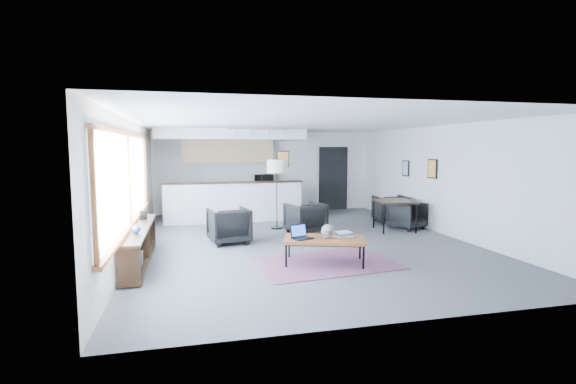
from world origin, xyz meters
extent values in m
cube|color=#49494B|center=(0.00, 0.00, -0.01)|extent=(7.00, 9.00, 0.01)
cube|color=white|center=(0.00, 0.00, 2.60)|extent=(7.00, 9.00, 0.01)
cube|color=silver|center=(0.00, 4.50, 1.30)|extent=(7.00, 0.01, 2.60)
cube|color=silver|center=(0.00, -4.50, 1.30)|extent=(7.00, 0.01, 2.60)
cube|color=silver|center=(-3.50, 0.00, 1.30)|extent=(0.01, 9.00, 2.60)
cube|color=silver|center=(3.50, 0.00, 1.30)|extent=(0.01, 9.00, 2.60)
cube|color=#8CBFFF|center=(-3.47, -0.90, 1.50)|extent=(0.02, 5.80, 1.55)
cube|color=brown|center=(-3.44, -0.90, 0.70)|extent=(0.10, 5.95, 0.06)
cube|color=brown|center=(-3.45, -0.90, 2.30)|extent=(0.06, 5.95, 0.06)
cube|color=brown|center=(-3.45, -3.80, 1.50)|extent=(0.06, 0.06, 1.60)
cube|color=brown|center=(-3.45, -0.90, 1.50)|extent=(0.06, 0.06, 1.60)
cube|color=brown|center=(-3.45, 2.00, 1.50)|extent=(0.06, 0.06, 1.60)
cube|color=black|center=(-3.30, -1.00, 0.62)|extent=(0.35, 3.00, 0.05)
cube|color=black|center=(-3.30, -1.00, 0.05)|extent=(0.35, 3.00, 0.05)
cube|color=black|center=(-3.30, -2.45, 0.33)|extent=(0.33, 0.04, 0.55)
cube|color=black|center=(-3.30, -1.00, 0.33)|extent=(0.33, 0.04, 0.55)
cube|color=black|center=(-3.30, 0.45, 0.33)|extent=(0.33, 0.04, 0.55)
cube|color=#3359A5|center=(-3.30, -2.30, 0.17)|extent=(0.18, 0.04, 0.20)
cube|color=silver|center=(-3.30, -2.13, 0.18)|extent=(0.18, 0.04, 0.22)
cube|color=maroon|center=(-3.30, -1.96, 0.20)|extent=(0.18, 0.04, 0.24)
cube|color=black|center=(-3.30, -1.79, 0.17)|extent=(0.18, 0.04, 0.20)
cube|color=#3359A5|center=(-3.30, -1.62, 0.18)|extent=(0.18, 0.04, 0.22)
cube|color=silver|center=(-3.30, -1.45, 0.20)|extent=(0.18, 0.04, 0.24)
cube|color=maroon|center=(-3.30, -1.28, 0.17)|extent=(0.18, 0.04, 0.20)
cube|color=black|center=(-3.30, -1.11, 0.18)|extent=(0.18, 0.04, 0.22)
cube|color=#3359A5|center=(-3.30, -0.94, 0.20)|extent=(0.18, 0.03, 0.24)
cube|color=silver|center=(-3.30, -0.77, 0.17)|extent=(0.18, 0.03, 0.20)
cube|color=maroon|center=(-3.30, -0.60, 0.18)|extent=(0.18, 0.03, 0.22)
cube|color=black|center=(-3.30, -0.43, 0.20)|extent=(0.18, 0.04, 0.24)
cube|color=black|center=(-3.30, -0.20, 0.73)|extent=(0.14, 0.02, 0.18)
sphere|color=#264C99|center=(-3.28, -1.60, 0.71)|extent=(0.14, 0.14, 0.14)
cube|color=white|center=(-1.20, 2.70, 0.55)|extent=(3.80, 0.25, 1.10)
cube|color=black|center=(-1.20, 2.70, 1.11)|extent=(3.85, 0.32, 0.04)
cube|color=white|center=(-1.20, 4.15, 0.45)|extent=(3.80, 0.60, 0.90)
cube|color=#2D2D2D|center=(-1.20, 4.15, 0.91)|extent=(3.82, 0.62, 0.04)
cube|color=tan|center=(-1.20, 4.30, 1.95)|extent=(2.80, 0.35, 0.70)
cube|color=white|center=(-1.20, 3.60, 2.45)|extent=(4.20, 1.80, 0.30)
cube|color=black|center=(0.20, 2.71, 1.75)|extent=(0.35, 0.03, 0.45)
cube|color=orange|center=(0.20, 2.69, 1.75)|extent=(0.30, 0.01, 0.40)
cube|color=black|center=(2.30, 4.42, 1.05)|extent=(1.00, 0.12, 2.10)
cube|color=white|center=(1.78, 4.43, 1.05)|extent=(0.06, 0.10, 2.10)
cube|color=white|center=(2.82, 4.43, 1.05)|extent=(0.06, 0.10, 2.10)
cube|color=white|center=(2.30, 4.43, 2.12)|extent=(1.10, 0.10, 0.06)
cube|color=silver|center=(-0.60, 2.20, 2.56)|extent=(1.60, 0.04, 0.04)
cylinder|color=silver|center=(-1.25, 2.20, 2.48)|extent=(0.07, 0.07, 0.09)
cylinder|color=silver|center=(-0.80, 2.20, 2.48)|extent=(0.07, 0.07, 0.09)
cylinder|color=silver|center=(-0.35, 2.20, 2.48)|extent=(0.07, 0.07, 0.09)
cylinder|color=silver|center=(0.10, 2.20, 2.48)|extent=(0.07, 0.07, 0.09)
cube|color=black|center=(3.47, 0.40, 1.55)|extent=(0.03, 0.38, 0.48)
cube|color=orange|center=(3.46, 0.40, 1.55)|extent=(0.00, 0.32, 0.42)
cube|color=black|center=(3.47, 1.70, 1.50)|extent=(0.03, 0.34, 0.44)
cube|color=#859FC5|center=(3.46, 1.70, 1.50)|extent=(0.00, 0.28, 0.38)
cube|color=#5B2F48|center=(-0.08, -1.86, 0.01)|extent=(2.63, 1.94, 0.01)
cube|color=brown|center=(-0.08, -1.86, 0.44)|extent=(1.59, 1.17, 0.05)
cube|color=black|center=(-0.81, -1.97, 0.21)|extent=(0.04, 0.04, 0.42)
cube|color=black|center=(-0.61, -1.35, 0.21)|extent=(0.04, 0.04, 0.42)
cube|color=black|center=(0.44, -2.38, 0.21)|extent=(0.04, 0.04, 0.42)
cube|color=black|center=(0.64, -1.76, 0.21)|extent=(0.04, 0.04, 0.42)
cube|color=black|center=(-0.19, -2.18, 0.41)|extent=(1.30, 0.46, 0.03)
cube|color=black|center=(0.02, -1.55, 0.41)|extent=(1.30, 0.46, 0.03)
cube|color=black|center=(-0.49, -1.85, 0.47)|extent=(0.40, 0.35, 0.02)
cube|color=black|center=(-0.53, -1.74, 0.60)|extent=(0.33, 0.18, 0.22)
cube|color=blue|center=(-0.53, -1.74, 0.60)|extent=(0.30, 0.16, 0.19)
sphere|color=gray|center=(-0.03, -1.87, 0.59)|extent=(0.24, 0.24, 0.24)
cube|color=silver|center=(0.27, -1.84, 0.48)|extent=(0.36, 0.31, 0.04)
cube|color=#3359A5|center=(0.27, -1.84, 0.52)|extent=(0.33, 0.28, 0.03)
cube|color=silver|center=(0.27, -1.86, 0.55)|extent=(0.30, 0.26, 0.03)
cube|color=#E5590C|center=(0.03, -2.13, 0.47)|extent=(0.12, 0.12, 0.01)
imported|color=black|center=(-1.59, 0.17, 0.42)|extent=(0.94, 0.89, 0.84)
imported|color=black|center=(0.31, 0.78, 0.41)|extent=(0.98, 0.95, 0.83)
cylinder|color=black|center=(-0.23, 1.54, 0.02)|extent=(0.38, 0.38, 0.03)
cylinder|color=black|center=(-0.23, 1.54, 0.77)|extent=(0.03, 0.03, 1.49)
cylinder|color=beige|center=(-0.23, 1.54, 1.60)|extent=(0.63, 0.63, 0.33)
cube|color=black|center=(2.57, 0.58, 0.74)|extent=(1.02, 1.02, 0.04)
cylinder|color=black|center=(2.12, 0.24, 0.36)|extent=(0.05, 0.05, 0.72)
cylinder|color=black|center=(2.23, 1.03, 0.36)|extent=(0.05, 0.05, 0.72)
cylinder|color=black|center=(2.91, 0.13, 0.36)|extent=(0.05, 0.05, 0.72)
cylinder|color=black|center=(3.02, 0.92, 0.36)|extent=(0.05, 0.05, 0.72)
imported|color=black|center=(3.00, 0.70, 0.32)|extent=(0.81, 0.79, 0.64)
imported|color=black|center=(3.00, 1.64, 0.36)|extent=(0.76, 0.72, 0.71)
imported|color=black|center=(-0.09, 4.15, 1.11)|extent=(0.54, 0.31, 0.36)
camera|label=1|loc=(-2.42, -8.79, 2.05)|focal=26.00mm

